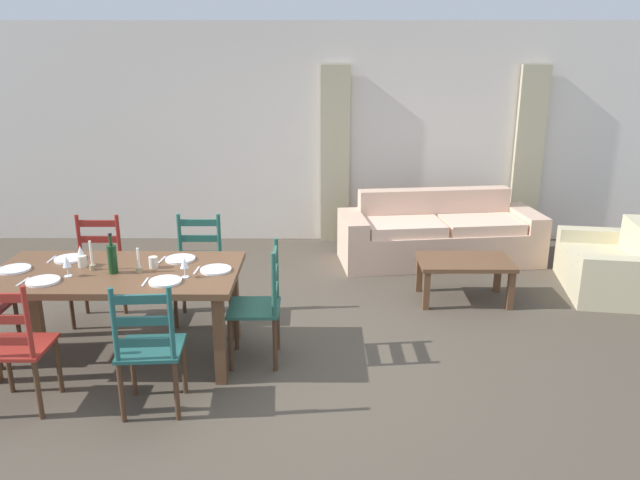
# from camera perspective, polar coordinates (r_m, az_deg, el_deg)

# --- Properties ---
(ground_plane) EXTENTS (9.60, 9.60, 0.02)m
(ground_plane) POSITION_cam_1_polar(r_m,az_deg,el_deg) (5.17, -4.23, -10.59)
(ground_plane) COLOR #4C4236
(wall_far) EXTENTS (9.60, 0.16, 2.70)m
(wall_far) POSITION_cam_1_polar(r_m,az_deg,el_deg) (7.93, -2.59, 9.66)
(wall_far) COLOR silver
(wall_far) RESTS_ON ground_plane
(curtain_panel_left) EXTENTS (0.35, 0.08, 2.20)m
(curtain_panel_left) POSITION_cam_1_polar(r_m,az_deg,el_deg) (7.82, 1.42, 7.71)
(curtain_panel_left) COLOR tan
(curtain_panel_left) RESTS_ON ground_plane
(curtain_panel_right) EXTENTS (0.35, 0.08, 2.20)m
(curtain_panel_right) POSITION_cam_1_polar(r_m,az_deg,el_deg) (8.22, 18.53, 7.30)
(curtain_panel_right) COLOR tan
(curtain_panel_right) RESTS_ON ground_plane
(dining_table) EXTENTS (1.90, 0.96, 0.75)m
(dining_table) POSITION_cam_1_polar(r_m,az_deg,el_deg) (5.09, -18.16, -3.59)
(dining_table) COLOR brown
(dining_table) RESTS_ON ground_plane
(dining_chair_near_left) EXTENTS (0.42, 0.40, 0.96)m
(dining_chair_near_left) POSITION_cam_1_polar(r_m,az_deg,el_deg) (4.71, -26.25, -8.75)
(dining_chair_near_left) COLOR maroon
(dining_chair_near_left) RESTS_ON ground_plane
(dining_chair_near_right) EXTENTS (0.45, 0.43, 0.96)m
(dining_chair_near_right) POSITION_cam_1_polar(r_m,az_deg,el_deg) (4.37, -15.37, -9.53)
(dining_chair_near_right) COLOR #215551
(dining_chair_near_right) RESTS_ON ground_plane
(dining_chair_far_left) EXTENTS (0.42, 0.40, 0.96)m
(dining_chair_far_left) POSITION_cam_1_polar(r_m,az_deg,el_deg) (5.97, -19.72, -2.58)
(dining_chair_far_left) COLOR maroon
(dining_chair_far_left) RESTS_ON ground_plane
(dining_chair_far_right) EXTENTS (0.42, 0.40, 0.96)m
(dining_chair_far_right) POSITION_cam_1_polar(r_m,az_deg,el_deg) (5.75, -11.05, -2.61)
(dining_chair_far_right) COLOR #225A4C
(dining_chair_far_right) RESTS_ON ground_plane
(dining_chair_head_east) EXTENTS (0.41, 0.43, 0.96)m
(dining_chair_head_east) POSITION_cam_1_polar(r_m,az_deg,el_deg) (4.91, -5.45, -5.88)
(dining_chair_head_east) COLOR #265748
(dining_chair_head_east) RESTS_ON ground_plane
(dinner_plate_near_left) EXTENTS (0.24, 0.24, 0.02)m
(dinner_plate_near_left) POSITION_cam_1_polar(r_m,az_deg,el_deg) (5.01, -24.03, -3.45)
(dinner_plate_near_left) COLOR white
(dinner_plate_near_left) RESTS_ON dining_table
(fork_near_left) EXTENTS (0.03, 0.17, 0.01)m
(fork_near_left) POSITION_cam_1_polar(r_m,az_deg,el_deg) (5.07, -25.57, -3.47)
(fork_near_left) COLOR silver
(fork_near_left) RESTS_ON dining_table
(dinner_plate_near_right) EXTENTS (0.24, 0.24, 0.02)m
(dinner_plate_near_right) POSITION_cam_1_polar(r_m,az_deg,el_deg) (4.71, -13.99, -3.69)
(dinner_plate_near_right) COLOR white
(dinner_plate_near_right) RESTS_ON dining_table
(fork_near_right) EXTENTS (0.02, 0.17, 0.01)m
(fork_near_right) POSITION_cam_1_polar(r_m,az_deg,el_deg) (4.75, -15.74, -3.73)
(fork_near_right) COLOR silver
(fork_near_right) RESTS_ON dining_table
(dinner_plate_far_left) EXTENTS (0.24, 0.24, 0.02)m
(dinner_plate_far_left) POSITION_cam_1_polar(r_m,az_deg,el_deg) (5.44, -21.95, -1.61)
(dinner_plate_far_left) COLOR white
(dinner_plate_far_left) RESTS_ON dining_table
(fork_far_left) EXTENTS (0.02, 0.17, 0.01)m
(fork_far_left) POSITION_cam_1_polar(r_m,az_deg,el_deg) (5.50, -23.39, -1.65)
(fork_far_left) COLOR silver
(fork_far_left) RESTS_ON dining_table
(dinner_plate_far_right) EXTENTS (0.24, 0.24, 0.02)m
(dinner_plate_far_right) POSITION_cam_1_polar(r_m,az_deg,el_deg) (5.16, -12.67, -1.71)
(dinner_plate_far_right) COLOR white
(dinner_plate_far_right) RESTS_ON dining_table
(fork_far_right) EXTENTS (0.03, 0.17, 0.01)m
(fork_far_right) POSITION_cam_1_polar(r_m,az_deg,el_deg) (5.20, -14.28, -1.76)
(fork_far_right) COLOR silver
(fork_far_right) RESTS_ON dining_table
(dinner_plate_head_west) EXTENTS (0.24, 0.24, 0.02)m
(dinner_plate_head_west) POSITION_cam_1_polar(r_m,az_deg,el_deg) (5.36, -26.19, -2.42)
(dinner_plate_head_west) COLOR white
(dinner_plate_head_west) RESTS_ON dining_table
(dinner_plate_head_east) EXTENTS (0.24, 0.24, 0.02)m
(dinner_plate_head_east) POSITION_cam_1_polar(r_m,az_deg,el_deg) (4.87, -9.52, -2.70)
(dinner_plate_head_east) COLOR white
(dinner_plate_head_east) RESTS_ON dining_table
(fork_head_east) EXTENTS (0.03, 0.17, 0.01)m
(fork_head_east) POSITION_cam_1_polar(r_m,az_deg,el_deg) (4.90, -11.24, -2.75)
(fork_head_east) COLOR silver
(fork_head_east) RESTS_ON dining_table
(wine_bottle) EXTENTS (0.07, 0.07, 0.32)m
(wine_bottle) POSITION_cam_1_polar(r_m,az_deg,el_deg) (4.98, -18.48, -1.61)
(wine_bottle) COLOR #143819
(wine_bottle) RESTS_ON dining_table
(wine_glass_near_left) EXTENTS (0.06, 0.06, 0.16)m
(wine_glass_near_left) POSITION_cam_1_polar(r_m,az_deg,el_deg) (5.02, -22.19, -1.92)
(wine_glass_near_left) COLOR white
(wine_glass_near_left) RESTS_ON dining_table
(wine_glass_near_right) EXTENTS (0.06, 0.06, 0.16)m
(wine_glass_near_right) POSITION_cam_1_polar(r_m,az_deg,el_deg) (4.74, -12.33, -2.11)
(wine_glass_near_right) COLOR white
(wine_glass_near_right) RESTS_ON dining_table
(wine_glass_far_left) EXTENTS (0.06, 0.06, 0.16)m
(wine_glass_far_left) POSITION_cam_1_polar(r_m,az_deg,el_deg) (5.24, -21.09, -1.02)
(wine_glass_far_left) COLOR white
(wine_glass_far_left) RESTS_ON dining_table
(coffee_cup_primary) EXTENTS (0.07, 0.07, 0.09)m
(coffee_cup_primary) POSITION_cam_1_polar(r_m,az_deg,el_deg) (5.03, -15.02, -1.98)
(coffee_cup_primary) COLOR beige
(coffee_cup_primary) RESTS_ON dining_table
(coffee_cup_secondary) EXTENTS (0.07, 0.07, 0.09)m
(coffee_cup_secondary) POSITION_cam_1_polar(r_m,az_deg,el_deg) (5.22, -20.94, -1.83)
(coffee_cup_secondary) COLOR beige
(coffee_cup_secondary) RESTS_ON dining_table
(candle_tall) EXTENTS (0.05, 0.05, 0.23)m
(candle_tall) POSITION_cam_1_polar(r_m,az_deg,el_deg) (5.12, -20.16, -1.88)
(candle_tall) COLOR #998C66
(candle_tall) RESTS_ON dining_table
(candle_short) EXTENTS (0.05, 0.05, 0.20)m
(candle_short) POSITION_cam_1_polar(r_m,az_deg,el_deg) (4.95, -16.25, -2.29)
(candle_short) COLOR #998C66
(candle_short) RESTS_ON dining_table
(couch) EXTENTS (2.36, 1.07, 0.80)m
(couch) POSITION_cam_1_polar(r_m,az_deg,el_deg) (7.38, 10.77, 0.37)
(couch) COLOR beige
(couch) RESTS_ON ground_plane
(coffee_table) EXTENTS (0.90, 0.56, 0.42)m
(coffee_table) POSITION_cam_1_polar(r_m,az_deg,el_deg) (6.24, 13.10, -2.34)
(coffee_table) COLOR brown
(coffee_table) RESTS_ON ground_plane
(armchair_upholstered) EXTENTS (0.96, 1.27, 0.72)m
(armchair_upholstered) POSITION_cam_1_polar(r_m,az_deg,el_deg) (7.00, 25.38, -2.35)
(armchair_upholstered) COLOR beige
(armchair_upholstered) RESTS_ON ground_plane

